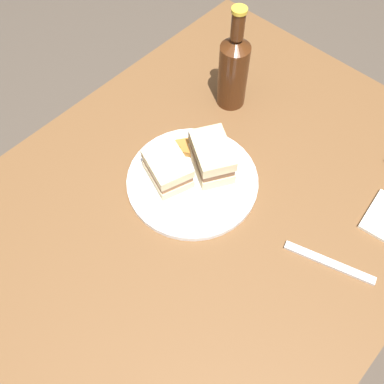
{
  "coord_description": "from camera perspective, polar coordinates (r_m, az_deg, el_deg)",
  "views": [
    {
      "loc": [
        0.32,
        0.3,
        1.53
      ],
      "look_at": [
        -0.03,
        -0.03,
        0.75
      ],
      "focal_mm": 41.54,
      "sensor_mm": 36.0,
      "label": 1
    }
  ],
  "objects": [
    {
      "name": "ground_plane",
      "position": [
        1.59,
        -0.04,
        -15.93
      ],
      "size": [
        6.0,
        6.0,
        0.0
      ],
      "primitive_type": "plane",
      "color": "#4C4238"
    },
    {
      "name": "dining_table",
      "position": [
        1.25,
        -0.04,
        -11.31
      ],
      "size": [
        1.22,
        0.85,
        0.72
      ],
      "primitive_type": "cube",
      "color": "brown",
      "rests_on": "ground"
    },
    {
      "name": "plate",
      "position": [
        0.96,
        0.06,
        1.45
      ],
      "size": [
        0.28,
        0.28,
        0.01
      ],
      "primitive_type": "cylinder",
      "color": "white",
      "rests_on": "dining_table"
    },
    {
      "name": "sandwich_half_left",
      "position": [
        0.94,
        2.56,
        4.51
      ],
      "size": [
        0.12,
        0.13,
        0.07
      ],
      "color": "beige",
      "rests_on": "plate"
    },
    {
      "name": "sandwich_half_right",
      "position": [
        0.93,
        -3.14,
        2.98
      ],
      "size": [
        0.1,
        0.12,
        0.06
      ],
      "color": "beige",
      "rests_on": "plate"
    },
    {
      "name": "potato_wedge_front",
      "position": [
        0.98,
        1.15,
        4.9
      ],
      "size": [
        0.05,
        0.05,
        0.02
      ],
      "primitive_type": "cube",
      "rotation": [
        0.0,
        0.0,
        0.86
      ],
      "color": "gold",
      "rests_on": "plate"
    },
    {
      "name": "potato_wedge_middle",
      "position": [
        0.99,
        -0.36,
        5.27
      ],
      "size": [
        0.04,
        0.05,
        0.02
      ],
      "primitive_type": "cube",
      "rotation": [
        0.0,
        0.0,
        5.2
      ],
      "color": "#AD702D",
      "rests_on": "plate"
    },
    {
      "name": "potato_wedge_back",
      "position": [
        1.0,
        2.34,
        6.17
      ],
      "size": [
        0.04,
        0.05,
        0.02
      ],
      "primitive_type": "cube",
      "rotation": [
        0.0,
        0.0,
        1.15
      ],
      "color": "#B77F33",
      "rests_on": "plate"
    },
    {
      "name": "potato_wedge_left_edge",
      "position": [
        1.0,
        -1.0,
        6.18
      ],
      "size": [
        0.05,
        0.05,
        0.02
      ],
      "primitive_type": "cube",
      "rotation": [
        0.0,
        0.0,
        5.67
      ],
      "color": "#AD702D",
      "rests_on": "plate"
    },
    {
      "name": "cider_bottle",
      "position": [
        1.05,
        5.34,
        15.46
      ],
      "size": [
        0.07,
        0.07,
        0.26
      ],
      "color": "#47230F",
      "rests_on": "dining_table"
    },
    {
      "name": "fork",
      "position": [
        0.91,
        17.2,
        -8.66
      ],
      "size": [
        0.07,
        0.18,
        0.01
      ],
      "primitive_type": "cube",
      "rotation": [
        0.0,
        0.0,
        5.01
      ],
      "color": "silver",
      "rests_on": "dining_table"
    }
  ]
}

